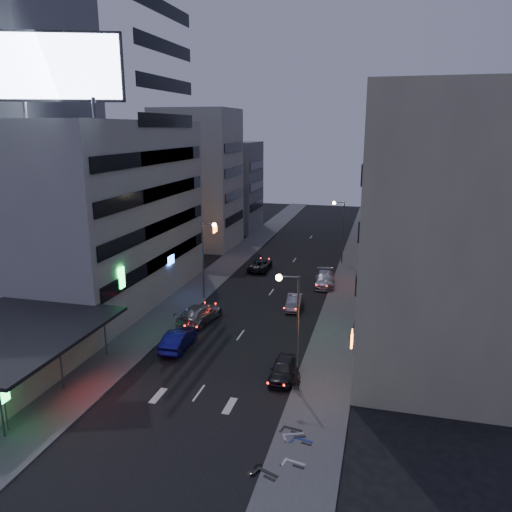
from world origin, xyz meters
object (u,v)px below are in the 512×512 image
(parked_car_left, at_px, (260,264))
(scooter_silver_a, at_px, (307,455))
(road_car_blue, at_px, (178,340))
(parked_car_right_mid, at_px, (294,302))
(scooter_black_b, at_px, (303,422))
(parked_car_right_near, at_px, (283,369))
(person, at_px, (296,378))
(scooter_silver_b, at_px, (304,424))
(scooter_black_a, at_px, (279,466))
(road_car_silver, at_px, (200,314))
(scooter_blue, at_px, (314,434))
(parked_car_right_far, at_px, (325,279))

(parked_car_left, relative_size, scooter_silver_a, 2.91)
(parked_car_left, height_order, road_car_blue, road_car_blue)
(parked_car_right_mid, bearing_deg, scooter_black_b, -82.46)
(parked_car_right_near, distance_m, parked_car_left, 28.02)
(scooter_black_b, bearing_deg, person, 24.59)
(person, height_order, scooter_silver_b, person)
(parked_car_left, height_order, scooter_black_a, parked_car_left)
(parked_car_right_near, height_order, road_car_silver, road_car_silver)
(person, bearing_deg, scooter_silver_b, 96.92)
(scooter_silver_a, bearing_deg, scooter_black_a, 148.76)
(scooter_silver_b, bearing_deg, road_car_silver, 16.82)
(scooter_blue, bearing_deg, person, 32.84)
(road_car_blue, bearing_deg, parked_car_right_near, 161.18)
(parked_car_right_near, bearing_deg, scooter_silver_a, -73.05)
(scooter_blue, bearing_deg, scooter_black_b, 51.43)
(parked_car_right_near, distance_m, road_car_silver, 12.76)
(scooter_blue, xyz_separation_m, scooter_black_b, (-0.75, 0.95, 0.02))
(road_car_silver, bearing_deg, scooter_black_a, 130.93)
(person, xyz_separation_m, scooter_black_b, (1.24, -4.54, -0.31))
(parked_car_right_near, bearing_deg, scooter_silver_b, -70.24)
(scooter_silver_a, bearing_deg, scooter_black_b, 23.88)
(road_car_blue, xyz_separation_m, scooter_black_a, (11.10, -13.03, -0.07))
(parked_car_right_near, bearing_deg, road_car_silver, 136.47)
(parked_car_right_near, height_order, parked_car_right_far, parked_car_right_far)
(scooter_silver_a, xyz_separation_m, scooter_black_b, (-0.66, 2.97, 0.01))
(scooter_black_b, relative_size, scooter_silver_b, 0.95)
(parked_car_right_mid, bearing_deg, scooter_silver_a, -82.37)
(parked_car_right_near, xyz_separation_m, road_car_blue, (-9.19, 2.69, 0.07))
(person, bearing_deg, parked_car_right_near, -60.29)
(scooter_silver_a, bearing_deg, scooter_blue, 8.73)
(road_car_blue, distance_m, person, 11.22)
(parked_car_right_mid, relative_size, scooter_black_a, 2.10)
(scooter_silver_a, bearing_deg, scooter_silver_b, 23.61)
(road_car_blue, height_order, scooter_blue, road_car_blue)
(parked_car_right_mid, height_order, road_car_blue, road_car_blue)
(parked_car_left, relative_size, person, 3.02)
(road_car_blue, relative_size, person, 2.75)
(scooter_black_a, xyz_separation_m, scooter_blue, (1.28, 3.31, -0.05))
(parked_car_right_far, height_order, scooter_black_a, parked_car_right_far)
(parked_car_right_mid, bearing_deg, parked_car_right_near, -87.07)
(scooter_black_a, height_order, scooter_silver_a, scooter_black_a)
(scooter_black_b, distance_m, scooter_silver_b, 0.20)
(parked_car_right_near, relative_size, parked_car_right_mid, 1.04)
(scooter_black_a, bearing_deg, parked_car_right_mid, 30.61)
(parked_car_right_near, bearing_deg, scooter_black_b, -70.07)
(road_car_silver, xyz_separation_m, scooter_blue, (12.74, -15.49, -0.17))
(scooter_black_a, bearing_deg, parked_car_right_near, 32.50)
(parked_car_right_mid, distance_m, parked_car_right_far, 8.37)
(person, height_order, scooter_blue, person)
(parked_car_left, distance_m, scooter_silver_a, 37.59)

